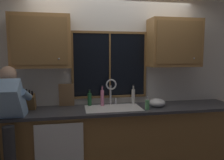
% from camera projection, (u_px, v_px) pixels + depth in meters
% --- Properties ---
extents(back_wall, '(5.94, 0.12, 2.55)m').
position_uv_depth(back_wall, '(113.00, 80.00, 3.37)').
color(back_wall, silver).
rests_on(back_wall, floor).
extents(window_glass, '(1.10, 0.02, 0.95)m').
position_uv_depth(window_glass, '(110.00, 65.00, 3.27)').
color(window_glass, black).
extents(window_frame_top, '(1.17, 0.02, 0.04)m').
position_uv_depth(window_frame_top, '(110.00, 32.00, 3.20)').
color(window_frame_top, brown).
extents(window_frame_bottom, '(1.17, 0.02, 0.04)m').
position_uv_depth(window_frame_bottom, '(110.00, 97.00, 3.31)').
color(window_frame_bottom, brown).
extents(window_frame_left, '(0.03, 0.02, 0.95)m').
position_uv_depth(window_frame_left, '(72.00, 65.00, 3.16)').
color(window_frame_left, brown).
extents(window_frame_right, '(0.03, 0.02, 0.95)m').
position_uv_depth(window_frame_right, '(145.00, 65.00, 3.36)').
color(window_frame_right, brown).
extents(window_mullion_center, '(0.02, 0.02, 0.95)m').
position_uv_depth(window_mullion_center, '(110.00, 65.00, 3.25)').
color(window_mullion_center, brown).
extents(lower_cabinet_run, '(3.54, 0.58, 0.88)m').
position_uv_depth(lower_cabinet_run, '(117.00, 139.00, 3.13)').
color(lower_cabinet_run, olive).
rests_on(lower_cabinet_run, floor).
extents(countertop, '(3.60, 0.62, 0.04)m').
position_uv_depth(countertop, '(117.00, 109.00, 3.05)').
color(countertop, '#38383D').
rests_on(countertop, lower_cabinet_run).
extents(dishwasher_front, '(0.60, 0.02, 0.74)m').
position_uv_depth(dishwasher_front, '(60.00, 152.00, 2.67)').
color(dishwasher_front, white).
extents(upper_cabinet_left, '(0.79, 0.36, 0.72)m').
position_uv_depth(upper_cabinet_left, '(41.00, 42.00, 2.90)').
color(upper_cabinet_left, '#9E703D').
extents(upper_cabinet_right, '(0.79, 0.36, 0.72)m').
position_uv_depth(upper_cabinet_right, '(174.00, 43.00, 3.24)').
color(upper_cabinet_right, '#9E703D').
extents(sink, '(0.80, 0.46, 0.21)m').
position_uv_depth(sink, '(113.00, 115.00, 3.06)').
color(sink, silver).
rests_on(sink, lower_cabinet_run).
extents(faucet, '(0.18, 0.09, 0.40)m').
position_uv_depth(faucet, '(111.00, 89.00, 3.20)').
color(faucet, silver).
rests_on(faucet, countertop).
extents(person_standing, '(0.53, 0.70, 1.54)m').
position_uv_depth(person_standing, '(4.00, 117.00, 2.51)').
color(person_standing, '#262628').
rests_on(person_standing, floor).
extents(knife_block, '(0.12, 0.18, 0.32)m').
position_uv_depth(knife_block, '(31.00, 102.00, 2.94)').
color(knife_block, brown).
rests_on(knife_block, countertop).
extents(cutting_board, '(0.22, 0.09, 0.34)m').
position_uv_depth(cutting_board, '(67.00, 95.00, 3.12)').
color(cutting_board, '#997047').
rests_on(cutting_board, countertop).
extents(mixing_bowl, '(0.25, 0.25, 0.12)m').
position_uv_depth(mixing_bowl, '(157.00, 103.00, 3.14)').
color(mixing_bowl, silver).
rests_on(mixing_bowl, countertop).
extents(soap_dispenser, '(0.06, 0.07, 0.19)m').
position_uv_depth(soap_dispenser, '(147.00, 104.00, 2.96)').
color(soap_dispenser, '#59A566').
rests_on(soap_dispenser, countertop).
extents(bottle_green_glass, '(0.06, 0.06, 0.24)m').
position_uv_depth(bottle_green_glass, '(90.00, 99.00, 3.19)').
color(bottle_green_glass, '#1E592D').
rests_on(bottle_green_glass, countertop).
extents(bottle_tall_clear, '(0.05, 0.05, 0.30)m').
position_uv_depth(bottle_tall_clear, '(133.00, 96.00, 3.30)').
color(bottle_tall_clear, silver).
rests_on(bottle_tall_clear, countertop).
extents(bottle_amber_small, '(0.05, 0.05, 0.31)m').
position_uv_depth(bottle_amber_small, '(102.00, 97.00, 3.17)').
color(bottle_amber_small, pink).
rests_on(bottle_amber_small, countertop).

